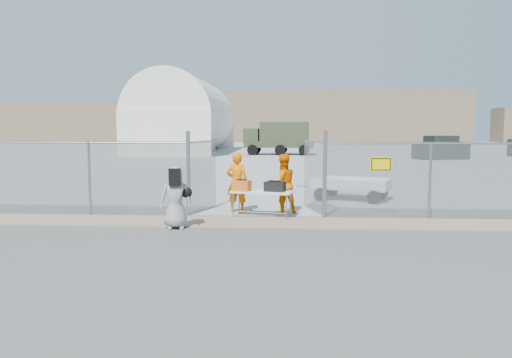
# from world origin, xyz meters

# --- Properties ---
(ground) EXTENTS (160.00, 160.00, 0.00)m
(ground) POSITION_xyz_m (0.00, 0.00, 0.00)
(ground) COLOR #484747
(tarmac_inside) EXTENTS (160.00, 80.00, 0.01)m
(tarmac_inside) POSITION_xyz_m (0.00, 42.00, 0.01)
(tarmac_inside) COLOR #9F9F9E
(tarmac_inside) RESTS_ON ground
(dirt_strip) EXTENTS (44.00, 1.60, 0.01)m
(dirt_strip) POSITION_xyz_m (0.00, 1.00, 0.01)
(dirt_strip) COLOR gray
(dirt_strip) RESTS_ON ground
(distant_hills) EXTENTS (140.00, 6.00, 9.00)m
(distant_hills) POSITION_xyz_m (5.00, 78.00, 4.50)
(distant_hills) COLOR #7F684F
(distant_hills) RESTS_ON ground
(chain_link_fence) EXTENTS (40.00, 0.20, 2.20)m
(chain_link_fence) POSITION_xyz_m (0.00, 2.00, 1.10)
(chain_link_fence) COLOR gray
(chain_link_fence) RESTS_ON ground
(quonset_hangar) EXTENTS (9.00, 18.00, 8.00)m
(quonset_hangar) POSITION_xyz_m (-10.00, 40.00, 4.00)
(quonset_hangar) COLOR white
(quonset_hangar) RESTS_ON ground
(folding_table) EXTENTS (1.89, 1.09, 0.76)m
(folding_table) POSITION_xyz_m (0.18, 1.92, 0.38)
(folding_table) COLOR white
(folding_table) RESTS_ON ground
(orange_bag) EXTENTS (0.57, 0.46, 0.31)m
(orange_bag) POSITION_xyz_m (-0.41, 1.90, 0.91)
(orange_bag) COLOR orange
(orange_bag) RESTS_ON folding_table
(black_duffel) EXTENTS (0.66, 0.49, 0.28)m
(black_duffel) POSITION_xyz_m (0.56, 1.87, 0.90)
(black_duffel) COLOR black
(black_duffel) RESTS_ON folding_table
(security_worker_left) EXTENTS (0.73, 0.54, 1.85)m
(security_worker_left) POSITION_xyz_m (-0.62, 2.60, 0.93)
(security_worker_left) COLOR orange
(security_worker_left) RESTS_ON ground
(security_worker_right) EXTENTS (1.08, 0.99, 1.81)m
(security_worker_right) POSITION_xyz_m (0.78, 2.50, 0.90)
(security_worker_right) COLOR orange
(security_worker_right) RESTS_ON ground
(visitor) EXTENTS (0.87, 0.64, 1.63)m
(visitor) POSITION_xyz_m (-1.95, 0.06, 0.82)
(visitor) COLOR gray
(visitor) RESTS_ON ground
(utility_trailer) EXTENTS (3.84, 2.86, 0.83)m
(utility_trailer) POSITION_xyz_m (3.23, 5.54, 0.42)
(utility_trailer) COLOR white
(utility_trailer) RESTS_ON ground
(military_truck) EXTENTS (6.66, 2.82, 3.11)m
(military_truck) POSITION_xyz_m (0.08, 35.21, 1.55)
(military_truck) COLOR #343D25
(military_truck) RESTS_ON ground
(parked_vehicle_near) EXTENTS (4.51, 2.87, 1.89)m
(parked_vehicle_near) POSITION_xyz_m (13.39, 29.17, 0.94)
(parked_vehicle_near) COLOR black
(parked_vehicle_near) RESTS_ON ground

